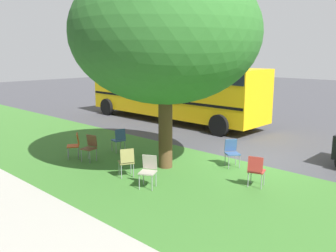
{
  "coord_description": "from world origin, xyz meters",
  "views": [
    {
      "loc": [
        -6.12,
        10.5,
        3.59
      ],
      "look_at": [
        2.49,
        1.42,
        1.06
      ],
      "focal_mm": 38.83,
      "sensor_mm": 36.0,
      "label": 1
    }
  ],
  "objects_px": {
    "street_tree": "(165,34)",
    "chair_3": "(119,138)",
    "chair_4": "(75,144)",
    "chair_5": "(90,146)",
    "school_bus": "(172,88)",
    "chair_1": "(256,169)",
    "chair_6": "(148,169)",
    "chair_2": "(232,151)",
    "chair_0": "(127,160)"
  },
  "relations": [
    {
      "from": "chair_1",
      "to": "chair_5",
      "type": "xyz_separation_m",
      "value": [
        5.33,
        1.65,
        0.0
      ]
    },
    {
      "from": "street_tree",
      "to": "chair_4",
      "type": "distance_m",
      "value": 4.89
    },
    {
      "from": "chair_0",
      "to": "chair_3",
      "type": "xyz_separation_m",
      "value": [
        2.31,
        -1.6,
        0.0
      ]
    },
    {
      "from": "school_bus",
      "to": "chair_5",
      "type": "bearing_deg",
      "value": 112.53
    },
    {
      "from": "chair_1",
      "to": "school_bus",
      "type": "height_order",
      "value": "school_bus"
    },
    {
      "from": "chair_4",
      "to": "chair_5",
      "type": "distance_m",
      "value": 0.66
    },
    {
      "from": "chair_4",
      "to": "chair_6",
      "type": "bearing_deg",
      "value": 177.55
    },
    {
      "from": "chair_0",
      "to": "chair_2",
      "type": "xyz_separation_m",
      "value": [
        -1.64,
        -2.99,
        0.0
      ]
    },
    {
      "from": "street_tree",
      "to": "chair_6",
      "type": "relative_size",
      "value": 7.11
    },
    {
      "from": "chair_4",
      "to": "school_bus",
      "type": "bearing_deg",
      "value": -72.24
    },
    {
      "from": "chair_0",
      "to": "chair_4",
      "type": "bearing_deg",
      "value": -1.05
    },
    {
      "from": "chair_0",
      "to": "chair_3",
      "type": "relative_size",
      "value": 1.0
    },
    {
      "from": "chair_3",
      "to": "school_bus",
      "type": "height_order",
      "value": "school_bus"
    },
    {
      "from": "chair_2",
      "to": "chair_3",
      "type": "relative_size",
      "value": 1.0
    },
    {
      "from": "chair_3",
      "to": "chair_2",
      "type": "bearing_deg",
      "value": -160.53
    },
    {
      "from": "school_bus",
      "to": "chair_6",
      "type": "bearing_deg",
      "value": 129.24
    },
    {
      "from": "chair_0",
      "to": "chair_2",
      "type": "distance_m",
      "value": 3.41
    },
    {
      "from": "chair_0",
      "to": "chair_6",
      "type": "distance_m",
      "value": 1.05
    },
    {
      "from": "street_tree",
      "to": "chair_4",
      "type": "height_order",
      "value": "street_tree"
    },
    {
      "from": "street_tree",
      "to": "chair_3",
      "type": "xyz_separation_m",
      "value": [
        2.46,
        -0.11,
        -3.63
      ]
    },
    {
      "from": "chair_3",
      "to": "chair_4",
      "type": "relative_size",
      "value": 1.0
    },
    {
      "from": "chair_2",
      "to": "school_bus",
      "type": "xyz_separation_m",
      "value": [
        6.84,
        -4.55,
        1.24
      ]
    },
    {
      "from": "chair_1",
      "to": "chair_4",
      "type": "bearing_deg",
      "value": 17.06
    },
    {
      "from": "chair_0",
      "to": "school_bus",
      "type": "relative_size",
      "value": 0.08
    },
    {
      "from": "chair_1",
      "to": "school_bus",
      "type": "distance_m",
      "value": 10.17
    },
    {
      "from": "chair_0",
      "to": "chair_2",
      "type": "bearing_deg",
      "value": -118.77
    },
    {
      "from": "street_tree",
      "to": "school_bus",
      "type": "bearing_deg",
      "value": -48.53
    },
    {
      "from": "chair_3",
      "to": "chair_5",
      "type": "relative_size",
      "value": 1.0
    },
    {
      "from": "chair_3",
      "to": "school_bus",
      "type": "relative_size",
      "value": 0.08
    },
    {
      "from": "chair_1",
      "to": "chair_2",
      "type": "height_order",
      "value": "same"
    },
    {
      "from": "chair_3",
      "to": "school_bus",
      "type": "distance_m",
      "value": 6.72
    },
    {
      "from": "chair_5",
      "to": "school_bus",
      "type": "distance_m",
      "value": 8.01
    },
    {
      "from": "chair_0",
      "to": "school_bus",
      "type": "xyz_separation_m",
      "value": [
        5.2,
        -7.54,
        1.24
      ]
    },
    {
      "from": "chair_3",
      "to": "chair_6",
      "type": "xyz_separation_m",
      "value": [
        -3.36,
        1.71,
        0.0
      ]
    },
    {
      "from": "chair_1",
      "to": "chair_3",
      "type": "xyz_separation_m",
      "value": [
        5.47,
        0.29,
        0.0
      ]
    },
    {
      "from": "chair_3",
      "to": "chair_6",
      "type": "height_order",
      "value": "same"
    },
    {
      "from": "chair_0",
      "to": "chair_3",
      "type": "bearing_deg",
      "value": -34.63
    },
    {
      "from": "street_tree",
      "to": "chair_6",
      "type": "distance_m",
      "value": 4.06
    },
    {
      "from": "chair_3",
      "to": "chair_6",
      "type": "bearing_deg",
      "value": 153.04
    },
    {
      "from": "street_tree",
      "to": "chair_1",
      "type": "distance_m",
      "value": 4.73
    },
    {
      "from": "chair_3",
      "to": "street_tree",
      "type": "bearing_deg",
      "value": 177.39
    },
    {
      "from": "chair_3",
      "to": "school_bus",
      "type": "bearing_deg",
      "value": -64.07
    },
    {
      "from": "street_tree",
      "to": "chair_3",
      "type": "relative_size",
      "value": 7.11
    },
    {
      "from": "street_tree",
      "to": "chair_6",
      "type": "bearing_deg",
      "value": 119.34
    },
    {
      "from": "street_tree",
      "to": "chair_1",
      "type": "relative_size",
      "value": 7.11
    },
    {
      "from": "school_bus",
      "to": "chair_4",
      "type": "bearing_deg",
      "value": 107.76
    },
    {
      "from": "chair_1",
      "to": "chair_4",
      "type": "distance_m",
      "value": 6.24
    },
    {
      "from": "chair_6",
      "to": "school_bus",
      "type": "bearing_deg",
      "value": -50.76
    },
    {
      "from": "chair_4",
      "to": "chair_3",
      "type": "bearing_deg",
      "value": -107.68
    },
    {
      "from": "chair_4",
      "to": "chair_6",
      "type": "height_order",
      "value": "same"
    }
  ]
}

